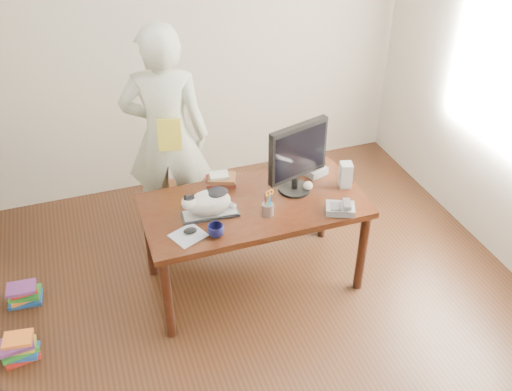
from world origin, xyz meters
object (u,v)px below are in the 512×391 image
object	(u,v)px
coffee_mug	(216,231)
person	(166,137)
mouse	(190,231)
calculator	(312,168)
cat	(208,202)
book_pile_a	(20,348)
desk	(250,213)
book_stack	(221,179)
keyboard	(210,214)
monitor	(298,155)
speaker	(346,175)
pen_cup	(268,208)
baseball	(308,186)
book_pile_b	(24,294)
phone	(341,208)

from	to	relation	value
coffee_mug	person	xyz separation A→B (m)	(-0.09, 1.10, 0.14)
mouse	calculator	world-z (taller)	calculator
cat	book_pile_a	bearing A→B (deg)	-169.55
desk	book_stack	world-z (taller)	book_stack
keyboard	coffee_mug	size ratio (longest dim) A/B	3.59
monitor	keyboard	bearing A→B (deg)	169.49
keyboard	monitor	world-z (taller)	monitor
speaker	person	bearing A→B (deg)	159.58
monitor	pen_cup	world-z (taller)	monitor
person	book_stack	bearing A→B (deg)	136.03
keyboard	calculator	size ratio (longest dim) A/B	1.60
keyboard	calculator	xyz separation A→B (m)	(0.90, 0.28, 0.02)
keyboard	baseball	distance (m)	0.77
coffee_mug	book_pile_a	world-z (taller)	coffee_mug
monitor	speaker	xyz separation A→B (m)	(0.37, -0.05, -0.21)
pen_cup	coffee_mug	size ratio (longest dim) A/B	1.82
keyboard	mouse	bearing A→B (deg)	-135.73
pen_cup	speaker	distance (m)	0.69
book_stack	baseball	bearing A→B (deg)	-11.02
calculator	book_pile_b	xyz separation A→B (m)	(-2.28, 0.10, -0.71)
book_pile_a	book_pile_b	distance (m)	0.55
phone	person	distance (m)	1.51
mouse	phone	world-z (taller)	phone
mouse	calculator	bearing A→B (deg)	-1.95
baseball	book_stack	distance (m)	0.66
baseball	calculator	bearing A→B (deg)	59.96
desk	coffee_mug	bearing A→B (deg)	-135.66
monitor	phone	xyz separation A→B (m)	(0.20, -0.34, -0.28)
mouse	book_pile_b	xyz separation A→B (m)	(-1.21, 0.54, -0.70)
phone	book_stack	distance (m)	0.94
coffee_mug	speaker	xyz separation A→B (m)	(1.08, 0.26, 0.05)
book_stack	monitor	bearing A→B (deg)	-13.73
cat	coffee_mug	size ratio (longest dim) A/B	3.45
keyboard	speaker	bearing A→B (deg)	5.11
cat	book_pile_b	bearing A→B (deg)	168.09
desk	book_pile_a	bearing A→B (deg)	-170.97
phone	calculator	size ratio (longest dim) A/B	0.95
keyboard	speaker	xyz separation A→B (m)	(1.05, 0.02, 0.09)
monitor	phone	bearing A→B (deg)	-76.61
mouse	pen_cup	bearing A→B (deg)	-21.47
calculator	book_pile_a	size ratio (longest dim) A/B	0.94
coffee_mug	book_pile_b	xyz separation A→B (m)	(-1.36, 0.62, -0.72)
monitor	baseball	world-z (taller)	monitor
baseball	book_stack	bearing A→B (deg)	153.21
mouse	person	xyz separation A→B (m)	(0.07, 1.02, 0.16)
mouse	phone	xyz separation A→B (m)	(1.06, -0.11, 0.01)
cat	coffee_mug	distance (m)	0.25
phone	book_stack	size ratio (longest dim) A/B	0.95
monitor	calculator	bearing A→B (deg)	26.81
desk	monitor	xyz separation A→B (m)	(0.35, -0.04, 0.46)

